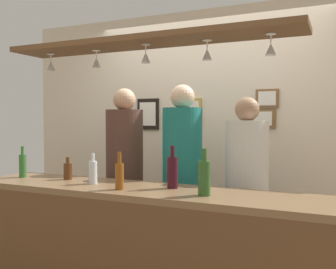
{
  "coord_description": "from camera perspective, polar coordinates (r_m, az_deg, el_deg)",
  "views": [
    {
      "loc": [
        1.28,
        -2.69,
        1.46
      ],
      "look_at": [
        0.0,
        0.1,
        1.34
      ],
      "focal_mm": 40.59,
      "sensor_mm": 36.0,
      "label": 1
    }
  ],
  "objects": [
    {
      "name": "picture_frame_upper_small",
      "position": [
        3.8,
        14.67,
        5.27
      ],
      "size": [
        0.22,
        0.02,
        0.18
      ],
      "color": "brown",
      "rests_on": "back_wall"
    },
    {
      "name": "back_wall",
      "position": [
        4.0,
        5.98,
        -0.02
      ],
      "size": [
        4.4,
        0.06,
        2.6
      ],
      "primitive_type": "cube",
      "color": "beige",
      "rests_on": "ground_plane"
    },
    {
      "name": "hanging_wineglass_center_right",
      "position": [
        2.48,
        15.17,
        12.37
      ],
      "size": [
        0.07,
        0.07,
        0.13
      ],
      "color": "silver",
      "rests_on": "overhead_glass_rack"
    },
    {
      "name": "bottle_beer_green_import",
      "position": [
        3.39,
        -20.98,
        -4.29
      ],
      "size": [
        0.06,
        0.06,
        0.26
      ],
      "color": "#336B2D",
      "rests_on": "bar_counter"
    },
    {
      "name": "hanging_wineglass_left",
      "position": [
        3.0,
        -10.7,
        10.63
      ],
      "size": [
        0.07,
        0.07,
        0.13
      ],
      "color": "silver",
      "rests_on": "overhead_glass_rack"
    },
    {
      "name": "person_left_brown_shirt",
      "position": [
        3.51,
        -6.53,
        -4.37
      ],
      "size": [
        0.34,
        0.34,
        1.74
      ],
      "color": "#2D334C",
      "rests_on": "ground_plane"
    },
    {
      "name": "bottle_champagne_green",
      "position": [
        2.43,
        5.46,
        -6.37
      ],
      "size": [
        0.08,
        0.08,
        0.3
      ],
      "color": "#2D5623",
      "rests_on": "bar_counter"
    },
    {
      "name": "bottle_wine_dark_red",
      "position": [
        2.67,
        0.68,
        -5.57
      ],
      "size": [
        0.08,
        0.08,
        0.3
      ],
      "color": "#380F19",
      "rests_on": "bar_counter"
    },
    {
      "name": "hanging_wineglass_far_left",
      "position": [
        3.25,
        -17.17,
        9.92
      ],
      "size": [
        0.07,
        0.07,
        0.13
      ],
      "color": "silver",
      "rests_on": "overhead_glass_rack"
    },
    {
      "name": "bottle_beer_amber_tall",
      "position": [
        2.65,
        -7.29,
        -6.06
      ],
      "size": [
        0.06,
        0.06,
        0.26
      ],
      "color": "brown",
      "rests_on": "bar_counter"
    },
    {
      "name": "hanging_wineglass_center_left",
      "position": [
        2.72,
        -3.36,
        11.52
      ],
      "size": [
        0.07,
        0.07,
        0.13
      ],
      "color": "silver",
      "rests_on": "overhead_glass_rack"
    },
    {
      "name": "picture_frame_caricature",
      "position": [
        4.22,
        -3.02,
        3.09
      ],
      "size": [
        0.26,
        0.02,
        0.34
      ],
      "color": "black",
      "rests_on": "back_wall"
    },
    {
      "name": "bottle_beer_brown_stubby",
      "position": [
        3.17,
        -14.81,
        -5.27
      ],
      "size": [
        0.07,
        0.07,
        0.18
      ],
      "color": "#512D14",
      "rests_on": "bar_counter"
    },
    {
      "name": "bottle_soda_clear",
      "position": [
        2.91,
        -11.21,
        -5.48
      ],
      "size": [
        0.06,
        0.06,
        0.23
      ],
      "color": "silver",
      "rests_on": "bar_counter"
    },
    {
      "name": "hanging_wineglass_center",
      "position": [
        2.59,
        5.9,
        11.98
      ],
      "size": [
        0.07,
        0.07,
        0.13
      ],
      "color": "silver",
      "rests_on": "overhead_glass_rack"
    },
    {
      "name": "bar_counter",
      "position": [
        2.65,
        -5.62,
        -15.22
      ],
      "size": [
        2.7,
        0.55,
        0.98
      ],
      "color": "brown",
      "rests_on": "ground_plane"
    },
    {
      "name": "person_middle_teal_shirt",
      "position": [
        3.25,
        2.17,
        -4.75
      ],
      "size": [
        0.34,
        0.34,
        1.76
      ],
      "color": "#2D334C",
      "rests_on": "ground_plane"
    },
    {
      "name": "picture_frame_lower_pair",
      "position": [
        3.81,
        13.68,
        2.33
      ],
      "size": [
        0.3,
        0.02,
        0.18
      ],
      "color": "brown",
      "rests_on": "back_wall"
    },
    {
      "name": "overhead_glass_rack",
      "position": [
        2.76,
        -3.56,
        13.76
      ],
      "size": [
        2.2,
        0.36,
        0.04
      ],
      "primitive_type": "cube",
      "color": "brown"
    },
    {
      "name": "person_right_white_patterned_shirt",
      "position": [
        3.1,
        11.72,
        -6.61
      ],
      "size": [
        0.34,
        0.34,
        1.64
      ],
      "color": "#2D334C",
      "rests_on": "ground_plane"
    },
    {
      "name": "picture_frame_crest",
      "position": [
        4.01,
        3.77,
        3.61
      ],
      "size": [
        0.18,
        0.02,
        0.26
      ],
      "color": "#B29338",
      "rests_on": "back_wall"
    }
  ]
}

